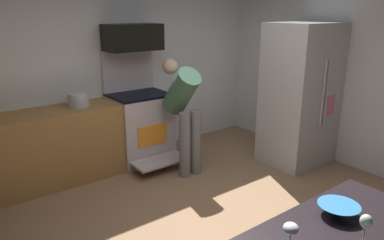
{
  "coord_description": "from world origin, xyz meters",
  "views": [
    {
      "loc": [
        -1.95,
        -2.25,
        2.03
      ],
      "look_at": [
        -0.02,
        0.3,
        1.05
      ],
      "focal_mm": 33.7,
      "sensor_mm": 36.0,
      "label": 1
    }
  ],
  "objects": [
    {
      "name": "wall_back",
      "position": [
        0.0,
        2.34,
        1.3
      ],
      "size": [
        5.2,
        0.12,
        2.6
      ],
      "primitive_type": "cube",
      "color": "silver",
      "rests_on": "ground"
    },
    {
      "name": "ground_plane",
      "position": [
        0.0,
        0.0,
        -0.01
      ],
      "size": [
        5.2,
        4.8,
        0.02
      ],
      "primitive_type": "cube",
      "color": "#8E6B4C"
    },
    {
      "name": "lower_cabinet_run",
      "position": [
        -0.9,
        1.98,
        0.45
      ],
      "size": [
        2.4,
        0.6,
        0.9
      ],
      "primitive_type": "cube",
      "color": "olive",
      "rests_on": "ground"
    },
    {
      "name": "wall_right",
      "position": [
        2.54,
        0.0,
        1.3
      ],
      "size": [
        0.12,
        4.8,
        2.6
      ],
      "primitive_type": "cube",
      "color": "silver",
      "rests_on": "ground"
    },
    {
      "name": "wine_glass_near",
      "position": [
        -0.65,
        -1.33,
        1.0
      ],
      "size": [
        0.08,
        0.08,
        0.14
      ],
      "color": "silver",
      "rests_on": "counter_island"
    },
    {
      "name": "wine_glass_mid",
      "position": [
        -0.34,
        -1.54,
        1.02
      ],
      "size": [
        0.06,
        0.06,
        0.17
      ],
      "color": "silver",
      "rests_on": "counter_island"
    },
    {
      "name": "microwave",
      "position": [
        0.35,
        2.06,
        1.69
      ],
      "size": [
        0.74,
        0.38,
        0.34
      ],
      "primitive_type": "cube",
      "color": "black",
      "rests_on": "oven_range"
    },
    {
      "name": "stock_pot",
      "position": [
        -0.48,
        1.98,
        0.99
      ],
      "size": [
        0.25,
        0.25,
        0.17
      ],
      "primitive_type": "cylinder",
      "color": "#B1B3C4",
      "rests_on": "lower_cabinet_run"
    },
    {
      "name": "mixing_bowl_small",
      "position": [
        -0.18,
        -1.31,
        0.93
      ],
      "size": [
        0.24,
        0.24,
        0.07
      ],
      "primitive_type": "cone",
      "rotation": [
        3.14,
        0.0,
        0.0
      ],
      "color": "teal",
      "rests_on": "counter_island"
    },
    {
      "name": "person_cook",
      "position": [
        0.6,
        1.29,
        0.86
      ],
      "size": [
        0.31,
        0.64,
        1.44
      ],
      "color": "slate",
      "rests_on": "ground"
    },
    {
      "name": "refrigerator",
      "position": [
        2.03,
        0.61,
        0.94
      ],
      "size": [
        0.88,
        0.73,
        1.88
      ],
      "color": "#B6B4B5",
      "rests_on": "ground"
    },
    {
      "name": "oven_range",
      "position": [
        0.35,
        1.97,
        0.51
      ],
      "size": [
        0.76,
        0.99,
        1.52
      ],
      "color": "#C0B2B7",
      "rests_on": "ground"
    }
  ]
}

